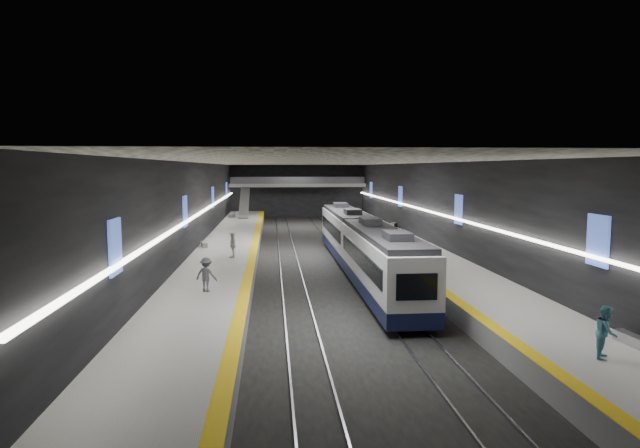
{
  "coord_description": "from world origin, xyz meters",
  "views": [
    {
      "loc": [
        -3.81,
        -46.23,
        7.57
      ],
      "look_at": [
        0.76,
        4.42,
        2.2
      ],
      "focal_mm": 30.0,
      "sensor_mm": 36.0,
      "label": 1
    }
  ],
  "objects": [
    {
      "name": "cove_light_right",
      "position": [
        9.8,
        0.0,
        3.8
      ],
      "size": [
        0.25,
        68.6,
        0.12
      ],
      "primitive_type": "cube",
      "color": "white",
      "rests_on": "wall_right"
    },
    {
      "name": "train",
      "position": [
        2.5,
        -8.65,
        2.2
      ],
      "size": [
        2.69,
        30.04,
        3.6
      ],
      "color": "#10173C",
      "rests_on": "ground"
    },
    {
      "name": "wall_right",
      "position": [
        10.0,
        0.0,
        4.0
      ],
      "size": [
        0.04,
        70.0,
        8.0
      ],
      "primitive_type": "cube",
      "color": "black",
      "rests_on": "ground"
    },
    {
      "name": "passenger_right_b",
      "position": [
        7.61,
        -29.32,
        1.93
      ],
      "size": [
        1.1,
        1.14,
        1.85
      ],
      "primitive_type": "imported",
      "rotation": [
        0.0,
        0.0,
        0.94
      ],
      "color": "#5098AD",
      "rests_on": "platform_right"
    },
    {
      "name": "tile_surface_left",
      "position": [
        -7.5,
        0.0,
        1.01
      ],
      "size": [
        5.0,
        70.0,
        0.02
      ],
      "primitive_type": "cube",
      "color": "#999994",
      "rests_on": "platform_left"
    },
    {
      "name": "ceiling",
      "position": [
        0.0,
        0.0,
        8.0
      ],
      "size": [
        20.0,
        70.0,
        0.04
      ],
      "primitive_type": "cube",
      "rotation": [
        3.14,
        0.0,
        0.0
      ],
      "color": "beige",
      "rests_on": "wall_left"
    },
    {
      "name": "platform_left",
      "position": [
        -7.5,
        0.0,
        0.5
      ],
      "size": [
        5.0,
        70.0,
        1.0
      ],
      "primitive_type": "cube",
      "color": "slate",
      "rests_on": "ground"
    },
    {
      "name": "escalator",
      "position": [
        -7.5,
        26.0,
        2.9
      ],
      "size": [
        1.2,
        7.5,
        3.92
      ],
      "primitive_type": "cube",
      "rotation": [
        0.44,
        0.0,
        0.0
      ],
      "color": "#99999E",
      "rests_on": "platform_left"
    },
    {
      "name": "platform_right",
      "position": [
        7.5,
        0.0,
        0.5
      ],
      "size": [
        5.0,
        70.0,
        1.0
      ],
      "primitive_type": "cube",
      "color": "slate",
      "rests_on": "ground"
    },
    {
      "name": "wall_left",
      "position": [
        -10.0,
        0.0,
        4.0
      ],
      "size": [
        0.04,
        70.0,
        8.0
      ],
      "primitive_type": "cube",
      "color": "black",
      "rests_on": "ground"
    },
    {
      "name": "bench_right_near",
      "position": [
        9.5,
        -28.09,
        1.2
      ],
      "size": [
        0.56,
        1.63,
        0.39
      ],
      "primitive_type": "cube",
      "rotation": [
        0.0,
        0.0,
        0.07
      ],
      "color": "#99999E",
      "rests_on": "platform_right"
    },
    {
      "name": "wall_back",
      "position": [
        0.0,
        35.0,
        4.0
      ],
      "size": [
        20.0,
        0.04,
        8.0
      ],
      "primitive_type": "cube",
      "color": "black",
      "rests_on": "ground"
    },
    {
      "name": "cove_light_left",
      "position": [
        -9.8,
        0.0,
        3.8
      ],
      "size": [
        0.25,
        68.6,
        0.12
      ],
      "primitive_type": "cube",
      "color": "white",
      "rests_on": "wall_left"
    },
    {
      "name": "bench_right_far",
      "position": [
        9.5,
        11.31,
        1.24
      ],
      "size": [
        1.26,
        2.0,
        0.47
      ],
      "primitive_type": "cube",
      "rotation": [
        0.0,
        0.0,
        -0.41
      ],
      "color": "#99999E",
      "rests_on": "platform_right"
    },
    {
      "name": "wall_front",
      "position": [
        0.0,
        -35.0,
        4.0
      ],
      "size": [
        20.0,
        0.04,
        8.0
      ],
      "primitive_type": "cube",
      "color": "black",
      "rests_on": "ground"
    },
    {
      "name": "tile_surface_right",
      "position": [
        7.5,
        0.0,
        1.01
      ],
      "size": [
        5.0,
        70.0,
        0.02
      ],
      "primitive_type": "cube",
      "color": "#999994",
      "rests_on": "platform_right"
    },
    {
      "name": "mezzanine_bridge",
      "position": [
        0.0,
        32.93,
        5.04
      ],
      "size": [
        20.0,
        3.0,
        1.5
      ],
      "color": "gray",
      "rests_on": "wall_left"
    },
    {
      "name": "ad_posters",
      "position": [
        -0.0,
        1.0,
        4.5
      ],
      "size": [
        19.94,
        53.5,
        2.2
      ],
      "color": "#4663D3",
      "rests_on": "wall_left"
    },
    {
      "name": "tactile_strip_left",
      "position": [
        -5.3,
        0.0,
        1.02
      ],
      "size": [
        0.6,
        70.0,
        0.02
      ],
      "primitive_type": "cube",
      "color": "yellow",
      "rests_on": "platform_left"
    },
    {
      "name": "tactile_strip_right",
      "position": [
        5.3,
        0.0,
        1.02
      ],
      "size": [
        0.6,
        70.0,
        0.02
      ],
      "primitive_type": "cube",
      "color": "yellow",
      "rests_on": "platform_right"
    },
    {
      "name": "bench_left_near",
      "position": [
        -9.45,
        -1.48,
        1.2
      ],
      "size": [
        0.78,
        1.66,
        0.39
      ],
      "primitive_type": "cube",
      "rotation": [
        0.0,
        0.0,
        0.21
      ],
      "color": "#99999E",
      "rests_on": "platform_left"
    },
    {
      "name": "ground",
      "position": [
        0.0,
        0.0,
        0.0
      ],
      "size": [
        70.0,
        70.0,
        0.0
      ],
      "primitive_type": "plane",
      "color": "black",
      "rests_on": "ground"
    },
    {
      "name": "passenger_right_a",
      "position": [
        5.74,
        -10.04,
        1.92
      ],
      "size": [
        0.48,
        0.7,
        1.84
      ],
      "primitive_type": "imported",
      "rotation": [
        0.0,
        0.0,
        1.51
      ],
      "color": "#B74452",
      "rests_on": "platform_right"
    },
    {
      "name": "rails",
      "position": [
        -0.0,
        0.0,
        0.06
      ],
      "size": [
        6.52,
        70.0,
        0.12
      ],
      "color": "gray",
      "rests_on": "ground"
    },
    {
      "name": "passenger_left_a",
      "position": [
        -6.7,
        -7.22,
        1.92
      ],
      "size": [
        0.7,
        1.16,
        1.85
      ],
      "primitive_type": "imported",
      "rotation": [
        0.0,
        0.0,
        -1.33
      ],
      "color": "beige",
      "rests_on": "platform_left"
    },
    {
      "name": "passenger_left_b",
      "position": [
        -7.31,
        -17.99,
        1.92
      ],
      "size": [
        1.35,
        1.06,
        1.84
      ],
      "primitive_type": "imported",
      "rotation": [
        0.0,
        0.0,
        2.77
      ],
      "color": "#46474F",
      "rests_on": "platform_left"
    },
    {
      "name": "bench_left_far",
      "position": [
        -9.13,
        25.18,
        1.23
      ],
      "size": [
        0.81,
        1.94,
        0.46
      ],
      "primitive_type": "cube",
      "rotation": [
        0.0,
        0.0,
        -0.16
      ],
      "color": "#99999E",
      "rests_on": "platform_left"
    }
  ]
}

